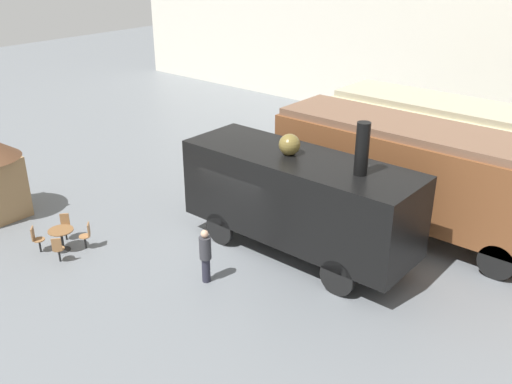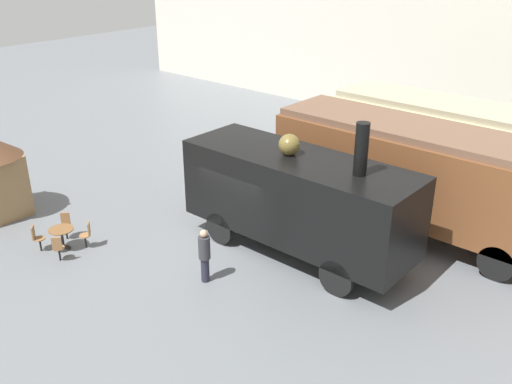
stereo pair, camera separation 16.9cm
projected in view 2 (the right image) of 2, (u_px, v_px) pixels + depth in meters
ground_plane at (234, 247)px, 18.19m from camera, size 80.00×80.00×0.00m
backdrop_wall at (456, 41)px, 27.19m from camera, size 44.00×0.15×9.00m
passenger_coach_vintage at (449, 139)px, 21.47m from camera, size 8.85×2.73×3.47m
passenger_coach_wooden at (424, 173)px, 18.27m from camera, size 10.10×2.68×3.61m
steam_locomotive at (298, 196)px, 17.08m from camera, size 7.38×2.42×4.65m
cafe_table_near at (62, 234)px, 17.84m from camera, size 0.78×0.78×0.72m
cafe_chair_0 at (58, 247)px, 17.17m from camera, size 0.41×0.40×0.87m
cafe_chair_1 at (87, 233)px, 17.96m from camera, size 0.40×0.41×0.87m
cafe_chair_2 at (66, 224)px, 18.54m from camera, size 0.41×0.40×0.87m
cafe_chair_3 at (37, 237)px, 17.75m from camera, size 0.40×0.41×0.87m
visitor_person at (205, 254)px, 16.04m from camera, size 0.34×0.34×1.65m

